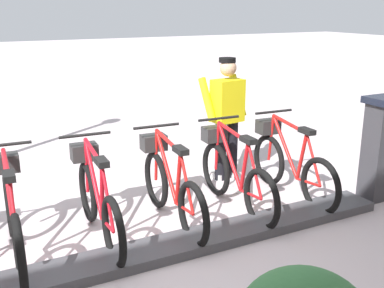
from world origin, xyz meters
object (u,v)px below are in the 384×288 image
at_px(bike_docked_0, 289,163).
at_px(bike_docked_1, 234,173).
at_px(bike_docked_2, 170,185).
at_px(worker_near_rack, 227,115).
at_px(payment_kiosk, 382,146).
at_px(bike_docked_4, 12,214).
at_px(bike_docked_3, 97,199).

relative_size(bike_docked_0, bike_docked_1, 1.00).
distance_m(bike_docked_2, worker_near_rack, 1.58).
xyz_separation_m(bike_docked_0, bike_docked_2, (0.00, 1.63, 0.00)).
xyz_separation_m(payment_kiosk, bike_docked_2, (0.57, 2.57, -0.24)).
bearing_deg(bike_docked_4, bike_docked_1, -90.00).
height_order(payment_kiosk, bike_docked_1, payment_kiosk).
bearing_deg(bike_docked_1, bike_docked_0, -90.00).
xyz_separation_m(bike_docked_1, bike_docked_4, (0.00, 2.44, 0.00)).
height_order(bike_docked_3, bike_docked_4, same).
height_order(bike_docked_1, bike_docked_3, same).
relative_size(bike_docked_2, bike_docked_4, 1.00).
bearing_deg(bike_docked_2, worker_near_rack, -55.07).
bearing_deg(worker_near_rack, payment_kiosk, -136.86).
bearing_deg(bike_docked_3, worker_near_rack, -67.19).
bearing_deg(bike_docked_1, bike_docked_2, 90.00).
height_order(bike_docked_0, worker_near_rack, worker_near_rack).
height_order(bike_docked_1, bike_docked_4, same).
relative_size(payment_kiosk, bike_docked_3, 0.74).
height_order(payment_kiosk, bike_docked_2, payment_kiosk).
distance_m(bike_docked_0, worker_near_rack, 1.06).
relative_size(bike_docked_0, worker_near_rack, 1.04).
distance_m(payment_kiosk, bike_docked_0, 1.13).
distance_m(bike_docked_0, bike_docked_2, 1.63).
relative_size(bike_docked_1, worker_near_rack, 1.04).
relative_size(payment_kiosk, bike_docked_0, 0.74).
xyz_separation_m(payment_kiosk, bike_docked_0, (0.57, 0.94, -0.24)).
height_order(payment_kiosk, bike_docked_3, payment_kiosk).
height_order(bike_docked_0, bike_docked_1, same).
bearing_deg(bike_docked_3, bike_docked_1, -90.00).
distance_m(payment_kiosk, bike_docked_3, 3.44).
height_order(bike_docked_0, bike_docked_3, same).
xyz_separation_m(bike_docked_3, bike_docked_4, (0.00, 0.81, 0.00)).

